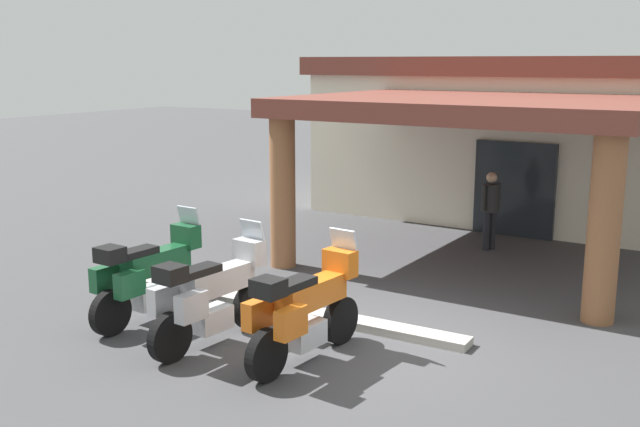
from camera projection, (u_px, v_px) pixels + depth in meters
ground_plane at (359, 341)px, 10.26m from camera, size 80.00×80.00×0.00m
motel_building at (553, 134)px, 18.52m from camera, size 11.43×12.08×3.93m
motorcycle_green at (149, 275)px, 10.95m from camera, size 0.73×2.21×1.61m
motorcycle_silver at (211, 296)px, 10.00m from camera, size 0.76×2.21×1.61m
motorcycle_orange at (305, 310)px, 9.43m from camera, size 0.76×2.21×1.61m
pedestrian at (490, 205)px, 15.08m from camera, size 0.32×0.49×1.61m
curb_strip at (278, 307)px, 11.50m from camera, size 6.20×0.36×0.12m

